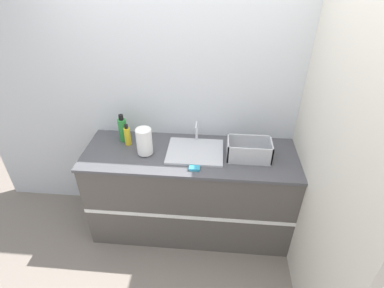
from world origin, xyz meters
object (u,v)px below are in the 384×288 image
Objects in this scene: paper_towel_roll at (144,142)px; bottle_green at (123,129)px; sink at (195,151)px; dish_rack at (249,151)px; bottle_yellow at (127,136)px.

bottle_green reaches higher than paper_towel_roll.
dish_rack is at bearing -4.80° from sink.
bottle_green reaches higher than bottle_yellow.
bottle_green is (-0.69, 0.14, 0.10)m from sink.
sink is 0.46m from paper_towel_roll.
bottle_yellow is 0.09m from bottle_green.
paper_towel_roll is 0.66× the size of dish_rack.
sink is at bearing -11.17° from bottle_green.
bottle_yellow is (-0.63, 0.07, 0.08)m from sink.
dish_rack is 1.38× the size of bottle_green.
bottle_green reaches higher than sink.
sink is at bearing -6.59° from bottle_yellow.
paper_towel_roll reaches higher than sink.
paper_towel_roll is 0.91m from dish_rack.
bottle_green is at bearing 171.39° from dish_rack.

